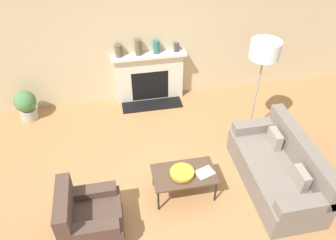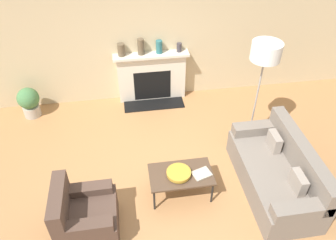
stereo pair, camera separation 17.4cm
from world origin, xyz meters
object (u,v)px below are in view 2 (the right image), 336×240
Objects in this scene: mantel_vase_center_left at (141,47)px; bowl at (179,173)px; coffee_table at (181,175)px; armchair_near at (84,216)px; book at (202,174)px; couch at (277,173)px; floor_lamp at (265,57)px; mantel_vase_center_right at (159,47)px; potted_plant at (29,101)px; mantel_vase_right at (179,47)px; fireplace at (152,77)px; mantel_vase_left at (121,50)px.

bowl is at bearing -83.91° from mantel_vase_center_left.
armchair_near is at bearing -163.08° from coffee_table.
book is 2.89m from mantel_vase_center_left.
couch is 0.97× the size of floor_lamp.
potted_plant is at bearing -174.55° from mantel_vase_center_right.
mantel_vase_center_right reaches higher than armchair_near.
floor_lamp is 10.92× the size of mantel_vase_right.
mantel_vase_right is at bearing 124.60° from floor_lamp.
potted_plant is at bearing -121.29° from couch.
fireplace is at bearing 5.48° from potted_plant.
fireplace is 0.70m from mantel_vase_center_right.
bowl is at bearing -155.45° from coffee_table.
mantel_vase_center_left is at bearing 180.00° from mantel_vase_center_right.
floor_lamp is 7.37× the size of mantel_vase_center_right.
mantel_vase_right is at bearing 0.00° from mantel_vase_center_left.
mantel_vase_center_right is 0.41× the size of potted_plant.
book is 0.17× the size of floor_lamp.
coffee_table is 0.49× the size of floor_lamp.
mantel_vase_center_right is (0.17, 0.02, 0.68)m from fireplace.
coffee_table is 5.40× the size of mantel_vase_right.
floor_lamp is (0.01, 1.20, 1.37)m from couch.
bowl is 1.46× the size of mantel_vase_left.
couch is 1.21m from book.
potted_plant is at bearing 136.80° from bowl.
mantel_vase_center_left is 1.82× the size of mantel_vase_right.
couch is 1.55m from bowl.
mantel_vase_left is 0.40× the size of potted_plant.
mantel_vase_center_left reaches higher than coffee_table.
mantel_vase_center_left is at bearing 85.02° from book.
couch is at bearing -51.27° from mantel_vase_left.
mantel_vase_right is 3.17m from potted_plant.
book is at bearing -40.14° from potted_plant.
fireplace reaches higher than bowl.
mantel_vase_center_left reaches higher than couch.
mantel_vase_center_left reaches higher than bowl.
floor_lamp is at bearing 35.74° from bowl.
coffee_table is 3.56m from potted_plant.
bowl is at bearing -100.09° from mantel_vase_right.
bowl is (-1.54, 0.08, 0.17)m from couch.
bowl is 2.26m from floor_lamp.
mantel_vase_center_left reaches higher than armchair_near.
armchair_near is at bearing 174.31° from book.
book is 0.50× the size of potted_plant.
floor_lamp is at bearing -17.54° from potted_plant.
coffee_table is (1.43, 0.43, 0.09)m from armchair_near.
potted_plant is at bearing -173.70° from mantel_vase_center_left.
mantel_vase_left reaches higher than potted_plant.
coffee_table is 2.60× the size of bowl.
potted_plant is (-4.13, 1.31, -1.34)m from floor_lamp.
mantel_vase_center_left is at bearing 180.00° from mantel_vase_right.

